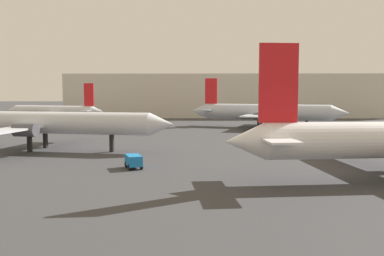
{
  "coord_description": "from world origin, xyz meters",
  "views": [
    {
      "loc": [
        2.03,
        -12.74,
        7.48
      ],
      "look_at": [
        1.25,
        37.37,
        3.09
      ],
      "focal_mm": 39.33,
      "sensor_mm": 36.0,
      "label": 1
    }
  ],
  "objects_px": {
    "airplane_far_left": "(265,112)",
    "airplane_far_right": "(54,111)",
    "baggage_cart": "(134,161)",
    "airplane_on_taxiway": "(44,122)"
  },
  "relations": [
    {
      "from": "airplane_far_right",
      "to": "baggage_cart",
      "type": "distance_m",
      "value": 60.25
    },
    {
      "from": "airplane_on_taxiway",
      "to": "baggage_cart",
      "type": "bearing_deg",
      "value": -33.46
    },
    {
      "from": "baggage_cart",
      "to": "airplane_on_taxiway",
      "type": "bearing_deg",
      "value": 26.16
    },
    {
      "from": "airplane_far_right",
      "to": "baggage_cart",
      "type": "xyz_separation_m",
      "value": [
        26.32,
        -54.15,
        -2.25
      ]
    },
    {
      "from": "airplane_far_left",
      "to": "baggage_cart",
      "type": "xyz_separation_m",
      "value": [
        -20.05,
        -46.7,
        -2.45
      ]
    },
    {
      "from": "airplane_far_right",
      "to": "baggage_cart",
      "type": "bearing_deg",
      "value": 130.98
    },
    {
      "from": "airplane_on_taxiway",
      "to": "airplane_far_right",
      "type": "height_order",
      "value": "airplane_on_taxiway"
    },
    {
      "from": "airplane_on_taxiway",
      "to": "baggage_cart",
      "type": "height_order",
      "value": "airplane_on_taxiway"
    },
    {
      "from": "airplane_on_taxiway",
      "to": "airplane_far_right",
      "type": "bearing_deg",
      "value": 117.32
    },
    {
      "from": "airplane_far_left",
      "to": "airplane_far_right",
      "type": "distance_m",
      "value": 46.97
    }
  ]
}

